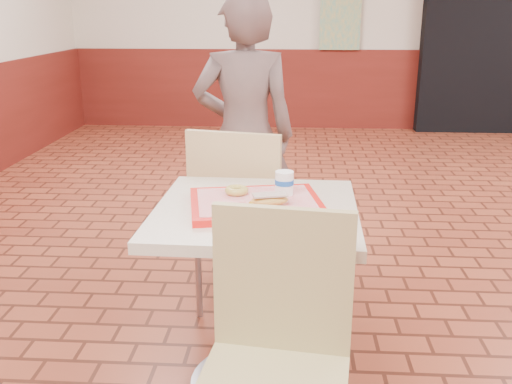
# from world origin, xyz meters

# --- Properties ---
(corridor_doorway) EXTENTS (1.60, 0.22, 2.20)m
(corridor_doorway) POSITION_xyz_m (1.20, 4.88, 1.10)
(corridor_doorway) COLOR black
(corridor_doorway) RESTS_ON ground
(main_table) EXTENTS (0.75, 0.75, 0.79)m
(main_table) POSITION_xyz_m (-1.30, -0.44, 0.54)
(main_table) COLOR beige
(main_table) RESTS_ON ground
(chair_main_front) EXTENTS (0.49, 0.49, 0.94)m
(chair_main_front) POSITION_xyz_m (-1.20, -0.97, 0.53)
(chair_main_front) COLOR tan
(chair_main_front) RESTS_ON ground
(chair_main_back) EXTENTS (0.53, 0.53, 0.97)m
(chair_main_back) POSITION_xyz_m (-1.41, 0.18, 0.54)
(chair_main_back) COLOR #DFC686
(chair_main_back) RESTS_ON ground
(customer) EXTENTS (0.62, 0.44, 1.60)m
(customer) POSITION_xyz_m (-1.44, 0.75, 0.80)
(customer) COLOR #6A5652
(customer) RESTS_ON ground
(serving_tray) EXTENTS (0.48, 0.38, 0.03)m
(serving_tray) POSITION_xyz_m (-1.30, -0.44, 0.81)
(serving_tray) COLOR red
(serving_tray) RESTS_ON main_table
(ring_donut) EXTENTS (0.11, 0.11, 0.03)m
(ring_donut) POSITION_xyz_m (-1.38, -0.37, 0.84)
(ring_donut) COLOR gold
(ring_donut) RESTS_ON serving_tray
(long_john_donut) EXTENTS (0.15, 0.10, 0.04)m
(long_john_donut) POSITION_xyz_m (-1.25, -0.50, 0.85)
(long_john_donut) COLOR gold
(long_john_donut) RESTS_ON serving_tray
(paper_cup) EXTENTS (0.07, 0.07, 0.09)m
(paper_cup) POSITION_xyz_m (-1.19, -0.37, 0.87)
(paper_cup) COLOR white
(paper_cup) RESTS_ON serving_tray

